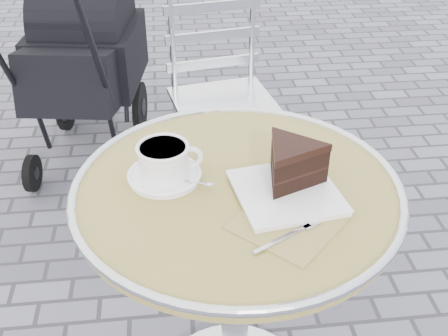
{
  "coord_description": "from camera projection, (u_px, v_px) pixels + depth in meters",
  "views": [
    {
      "loc": [
        -0.14,
        -0.97,
        1.44
      ],
      "look_at": [
        -0.03,
        0.0,
        0.78
      ],
      "focal_mm": 45.0,
      "sensor_mm": 36.0,
      "label": 1
    }
  ],
  "objects": [
    {
      "name": "cafe_table",
      "position": [
        236.0,
        244.0,
        1.3
      ],
      "size": [
        0.72,
        0.72,
        0.74
      ],
      "color": "silver",
      "rests_on": "ground"
    },
    {
      "name": "cappuccino_set",
      "position": [
        165.0,
        164.0,
        1.21
      ],
      "size": [
        0.18,
        0.16,
        0.08
      ],
      "rotation": [
        0.0,
        0.0,
        0.09
      ],
      "color": "white",
      "rests_on": "cafe_table"
    },
    {
      "name": "cake_plate_set",
      "position": [
        291.0,
        170.0,
        1.17
      ],
      "size": [
        0.26,
        0.34,
        0.11
      ],
      "rotation": [
        0.0,
        0.0,
        0.15
      ],
      "color": "#967E52",
      "rests_on": "cafe_table"
    },
    {
      "name": "bistro_chair",
      "position": [
        218.0,
        74.0,
        2.18
      ],
      "size": [
        0.44,
        0.44,
        0.84
      ],
      "rotation": [
        0.0,
        0.0,
        0.18
      ],
      "color": "silver",
      "rests_on": "ground"
    },
    {
      "name": "baby_stroller",
      "position": [
        84.0,
        70.0,
        2.47
      ],
      "size": [
        0.53,
        0.94,
        0.93
      ],
      "rotation": [
        0.0,
        0.0,
        -0.16
      ],
      "color": "black",
      "rests_on": "ground"
    }
  ]
}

